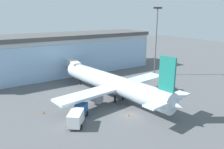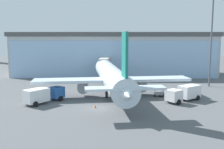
# 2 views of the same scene
# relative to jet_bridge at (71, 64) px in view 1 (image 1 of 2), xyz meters

# --- Properties ---
(ground) EXTENTS (240.00, 240.00, 0.00)m
(ground) POSITION_rel_jet_bridge_xyz_m (1.51, -28.73, -4.57)
(ground) COLOR #545659
(terminal_building) EXTENTS (59.82, 18.70, 12.62)m
(terminal_building) POSITION_rel_jet_bridge_xyz_m (1.51, 9.67, 1.75)
(terminal_building) COLOR #B7B7B7
(terminal_building) RESTS_ON ground
(jet_bridge) EXTENTS (2.79, 11.43, 5.96)m
(jet_bridge) POSITION_rel_jet_bridge_xyz_m (0.00, 0.00, 0.00)
(jet_bridge) COLOR beige
(jet_bridge) RESTS_ON ground
(apron_light_mast) EXTENTS (3.20, 0.40, 20.83)m
(apron_light_mast) POSITION_rel_jet_bridge_xyz_m (24.43, -8.78, 7.63)
(apron_light_mast) COLOR #59595E
(apron_light_mast) RESTS_ON ground
(airplane) EXTENTS (29.63, 36.16, 11.90)m
(airplane) POSITION_rel_jet_bridge_xyz_m (2.69, -19.55, -0.96)
(airplane) COLOR silver
(airplane) RESTS_ON ground
(catering_truck) EXTENTS (6.02, 7.23, 2.65)m
(catering_truck) POSITION_rel_jet_bridge_xyz_m (-8.64, -26.27, -3.10)
(catering_truck) COLOR #2659A5
(catering_truck) RESTS_ON ground
(fuel_truck) EXTENTS (7.01, 6.37, 2.65)m
(fuel_truck) POSITION_rel_jet_bridge_xyz_m (15.76, -23.36, -3.10)
(fuel_truck) COLOR silver
(fuel_truck) RESTS_ON ground
(baggage_cart) EXTENTS (2.25, 3.11, 1.50)m
(baggage_cart) POSITION_rel_jet_bridge_xyz_m (11.86, -19.36, -4.07)
(baggage_cart) COLOR gray
(baggage_cart) RESTS_ON ground
(safety_cone_nose) EXTENTS (0.36, 0.36, 0.55)m
(safety_cone_nose) POSITION_rel_jet_bridge_xyz_m (0.61, -28.84, -4.29)
(safety_cone_nose) COLOR orange
(safety_cone_nose) RESTS_ON ground
(safety_cone_wingtip) EXTENTS (0.36, 0.36, 0.55)m
(safety_cone_wingtip) POSITION_rel_jet_bridge_xyz_m (-13.16, -19.37, -4.29)
(safety_cone_wingtip) COLOR orange
(safety_cone_wingtip) RESTS_ON ground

